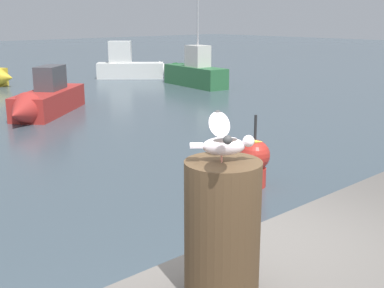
{
  "coord_description": "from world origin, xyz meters",
  "views": [
    {
      "loc": [
        -2.26,
        -2.32,
        3.03
      ],
      "look_at": [
        -0.37,
        -0.26,
        2.32
      ],
      "focal_mm": 47.21,
      "sensor_mm": 36.0,
      "label": 1
    }
  ],
  "objects_px": {
    "boat_white": "(134,66)",
    "boat_green": "(191,72)",
    "mooring_post": "(222,230)",
    "seagull": "(224,140)",
    "channel_buoy": "(254,161)",
    "boat_red": "(44,101)"
  },
  "relations": [
    {
      "from": "boat_white",
      "to": "boat_green",
      "type": "height_order",
      "value": "boat_green"
    },
    {
      "from": "channel_buoy",
      "to": "boat_green",
      "type": "bearing_deg",
      "value": 52.41
    },
    {
      "from": "mooring_post",
      "to": "seagull",
      "type": "distance_m",
      "value": 0.52
    },
    {
      "from": "mooring_post",
      "to": "boat_green",
      "type": "height_order",
      "value": "boat_green"
    },
    {
      "from": "channel_buoy",
      "to": "mooring_post",
      "type": "bearing_deg",
      "value": -141.29
    },
    {
      "from": "boat_white",
      "to": "channel_buoy",
      "type": "distance_m",
      "value": 16.89
    },
    {
      "from": "mooring_post",
      "to": "boat_white",
      "type": "bearing_deg",
      "value": 55.23
    },
    {
      "from": "mooring_post",
      "to": "boat_white",
      "type": "distance_m",
      "value": 22.82
    },
    {
      "from": "boat_white",
      "to": "boat_green",
      "type": "distance_m",
      "value": 3.89
    },
    {
      "from": "seagull",
      "to": "boat_green",
      "type": "distance_m",
      "value": 20.0
    },
    {
      "from": "boat_red",
      "to": "boat_green",
      "type": "height_order",
      "value": "boat_green"
    },
    {
      "from": "mooring_post",
      "to": "seagull",
      "type": "xyz_separation_m",
      "value": [
        0.0,
        -0.0,
        0.52
      ]
    },
    {
      "from": "boat_red",
      "to": "channel_buoy",
      "type": "relative_size",
      "value": 3.0
    },
    {
      "from": "seagull",
      "to": "channel_buoy",
      "type": "xyz_separation_m",
      "value": [
        4.87,
        3.91,
        -1.92
      ]
    },
    {
      "from": "mooring_post",
      "to": "channel_buoy",
      "type": "xyz_separation_m",
      "value": [
        4.87,
        3.91,
        -1.4
      ]
    },
    {
      "from": "boat_green",
      "to": "channel_buoy",
      "type": "xyz_separation_m",
      "value": [
        -8.41,
        -10.93,
        -0.11
      ]
    },
    {
      "from": "mooring_post",
      "to": "boat_red",
      "type": "bearing_deg",
      "value": 67.93
    },
    {
      "from": "seagull",
      "to": "boat_white",
      "type": "height_order",
      "value": "seagull"
    },
    {
      "from": "boat_white",
      "to": "mooring_post",
      "type": "bearing_deg",
      "value": -124.77
    },
    {
      "from": "boat_red",
      "to": "boat_white",
      "type": "distance_m",
      "value": 9.87
    },
    {
      "from": "seagull",
      "to": "boat_red",
      "type": "relative_size",
      "value": 0.15
    },
    {
      "from": "seagull",
      "to": "boat_red",
      "type": "height_order",
      "value": "seagull"
    }
  ]
}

